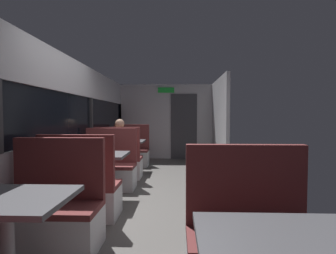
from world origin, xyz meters
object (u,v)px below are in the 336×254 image
seated_passenger (120,153)px  coffee_cup_primary (102,150)px  bench_near_window_facing_entry (53,216)px  dining_table_far_window (125,145)px  dining_table_near_window (7,210)px  bench_front_aisle_facing_entry (250,250)px  bench_mid_window_facing_entry (109,170)px  dining_table_mid_window (98,160)px  bench_mid_window_facing_end (81,193)px  bench_far_window_facing_end (119,163)px  bench_far_window_facing_entry (131,153)px

seated_passenger → coffee_cup_primary: size_ratio=14.00×
bench_near_window_facing_entry → dining_table_far_window: 3.67m
dining_table_near_window → coffee_cup_primary: size_ratio=10.00×
bench_near_window_facing_entry → seated_passenger: seated_passenger is taller
bench_front_aisle_facing_entry → coffee_cup_primary: (-1.75, 2.18, 0.46)m
bench_front_aisle_facing_entry → coffee_cup_primary: 2.84m
dining_table_near_window → bench_mid_window_facing_entry: bearing=90.0°
dining_table_mid_window → bench_mid_window_facing_entry: 0.77m
bench_mid_window_facing_end → bench_far_window_facing_end: bearing=90.0°
seated_passenger → bench_far_window_facing_end: bearing=-90.0°
dining_table_mid_window → coffee_cup_primary: size_ratio=10.00×
bench_far_window_facing_entry → seated_passenger: 1.34m
dining_table_far_window → bench_far_window_facing_end: 0.77m
dining_table_near_window → bench_front_aisle_facing_entry: bench_front_aisle_facing_entry is taller
dining_table_mid_window → bench_far_window_facing_end: size_ratio=0.82×
dining_table_near_window → bench_mid_window_facing_entry: bench_mid_window_facing_entry is taller
dining_table_near_window → bench_near_window_facing_entry: bearing=90.0°
dining_table_mid_window → seated_passenger: size_ratio=0.71×
dining_table_far_window → bench_far_window_facing_entry: size_ratio=0.82×
dining_table_mid_window → coffee_cup_primary: 0.18m
bench_mid_window_facing_entry → bench_front_aisle_facing_entry: same height
dining_table_near_window → coffee_cup_primary: (0.04, 2.28, 0.15)m
bench_far_window_facing_end → dining_table_mid_window: bearing=-90.0°
dining_table_near_window → dining_table_mid_window: (0.00, 2.18, 0.00)m
bench_mid_window_facing_end → seated_passenger: seated_passenger is taller
bench_far_window_facing_end → seated_passenger: (0.00, 0.07, 0.21)m
bench_near_window_facing_entry → dining_table_mid_window: size_ratio=1.22×
bench_mid_window_facing_end → bench_front_aisle_facing_entry: same height
dining_table_near_window → bench_far_window_facing_entry: bearing=90.0°
bench_mid_window_facing_end → seated_passenger: (0.00, 2.25, 0.21)m
dining_table_mid_window → bench_front_aisle_facing_entry: bearing=-49.3°
dining_table_near_window → seated_passenger: bearing=90.0°
bench_far_window_facing_end → coffee_cup_primary: bench_far_window_facing_end is taller
bench_far_window_facing_end → bench_near_window_facing_entry: bearing=-90.0°
bench_near_window_facing_entry → coffee_cup_primary: size_ratio=12.22×
dining_table_near_window → bench_front_aisle_facing_entry: 1.82m
bench_front_aisle_facing_entry → seated_passenger: 4.05m
bench_near_window_facing_entry → bench_mid_window_facing_end: same height
bench_mid_window_facing_entry → seated_passenger: bearing=90.0°
dining_table_mid_window → bench_mid_window_facing_end: size_ratio=0.82×
bench_mid_window_facing_entry → bench_near_window_facing_entry: bearing=-90.0°
bench_front_aisle_facing_entry → dining_table_far_window: bearing=112.8°
bench_mid_window_facing_end → dining_table_far_window: bench_mid_window_facing_end is taller
coffee_cup_primary → bench_mid_window_facing_entry: bearing=93.4°
dining_table_mid_window → bench_front_aisle_facing_entry: size_ratio=0.82×
dining_table_far_window → dining_table_near_window: bearing=-90.0°
bench_far_window_facing_entry → seated_passenger: seated_passenger is taller
bench_far_window_facing_end → coffee_cup_primary: (0.04, -1.37, 0.46)m
bench_mid_window_facing_end → bench_far_window_facing_entry: size_ratio=1.00×
bench_far_window_facing_end → dining_table_far_window: bearing=90.0°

